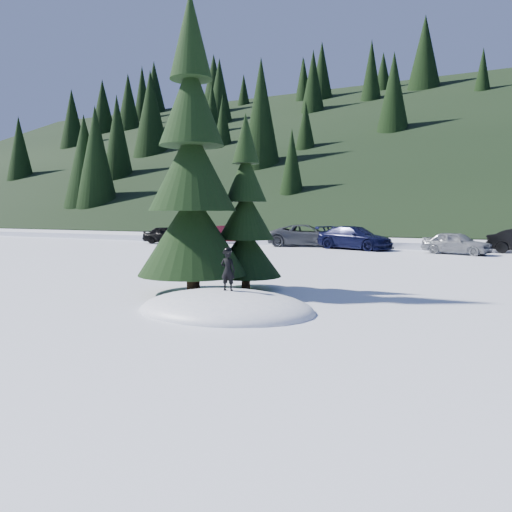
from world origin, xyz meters
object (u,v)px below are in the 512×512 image
at_px(car_1, 231,234).
at_px(car_2, 307,235).
at_px(car_3, 355,238).
at_px(car_4, 457,243).
at_px(car_0, 169,235).
at_px(spruce_short, 246,221).
at_px(spruce_tall, 192,180).
at_px(child_skier, 228,270).

bearing_deg(car_1, car_2, -90.10).
xyz_separation_m(car_3, car_4, (6.17, -0.94, -0.10)).
bearing_deg(car_0, spruce_short, -144.13).
xyz_separation_m(car_0, car_1, (3.93, 2.56, 0.01)).
height_order(spruce_tall, car_4, spruce_tall).
xyz_separation_m(spruce_short, car_1, (-11.87, 19.29, -1.43)).
relative_size(child_skier, car_2, 0.18).
xyz_separation_m(spruce_tall, spruce_short, (1.00, 1.40, -1.22)).
bearing_deg(spruce_short, car_2, 106.27).
xyz_separation_m(car_1, car_3, (10.13, -1.63, 0.07)).
distance_m(spruce_short, car_0, 23.05).
bearing_deg(car_3, child_skier, -153.33).
distance_m(child_skier, car_4, 20.09).
bearing_deg(car_2, car_0, 85.36).
distance_m(spruce_short, car_1, 22.69).
xyz_separation_m(car_0, car_2, (10.27, 2.19, 0.09)).
relative_size(child_skier, car_1, 0.24).
bearing_deg(child_skier, car_4, -107.82).
distance_m(car_3, car_4, 6.24).
distance_m(spruce_tall, car_4, 19.10).
bearing_deg(car_4, car_0, 105.44).
bearing_deg(spruce_short, car_1, 121.60).
bearing_deg(spruce_short, car_4, 75.17).
xyz_separation_m(spruce_tall, car_1, (-10.87, 20.69, -2.64)).
relative_size(spruce_tall, car_3, 1.68).
bearing_deg(child_skier, car_0, -58.01).
relative_size(car_1, car_3, 0.80).
bearing_deg(spruce_short, child_skier, -68.76).
bearing_deg(car_2, car_1, 70.02).
xyz_separation_m(car_0, car_4, (20.22, -0.01, -0.03)).
height_order(car_0, car_4, car_0).
bearing_deg(spruce_tall, car_0, 129.21).
bearing_deg(spruce_tall, car_3, 92.22).
relative_size(spruce_short, car_1, 1.31).
relative_size(car_2, car_3, 1.07).
bearing_deg(car_0, car_4, -97.52).
relative_size(car_0, car_3, 0.76).
bearing_deg(car_1, spruce_short, -145.21).
bearing_deg(car_3, car_0, 112.37).
height_order(car_2, car_3, car_2).
relative_size(spruce_short, child_skier, 5.45).
bearing_deg(car_3, car_2, 90.11).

